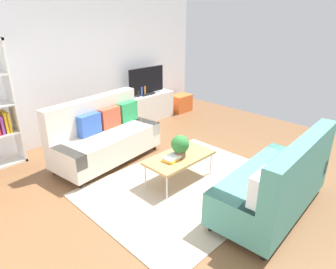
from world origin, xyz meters
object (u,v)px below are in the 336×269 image
object	(u,v)px
bottle_2	(145,91)
storage_trunk	(181,103)
coffee_table	(179,158)
potted_plant	(180,145)
vase_0	(125,96)
tv_console	(147,107)
table_book_0	(172,159)
couch_beige	(105,136)
tv	(147,82)
bottle_0	(138,94)
vase_1	(131,95)
bottle_1	(142,92)
couch_green	(277,183)

from	to	relation	value
bottle_2	storage_trunk	bearing A→B (deg)	-2.91
coffee_table	potted_plant	size ratio (longest dim) A/B	3.14
vase_0	tv_console	bearing A→B (deg)	-4.93
coffee_table	vase_0	distance (m)	2.75
potted_plant	table_book_0	xyz separation A→B (m)	(-0.17, 0.01, -0.17)
couch_beige	tv	xyz separation A→B (m)	(1.92, 1.07, 0.50)
tv	bottle_0	xyz separation A→B (m)	(-0.27, -0.02, -0.24)
couch_beige	coffee_table	xyz separation A→B (m)	(0.40, -1.42, -0.06)
tv	vase_1	size ratio (longest dim) A/B	7.78
vase_1	tv_console	bearing A→B (deg)	-6.87
potted_plant	bottle_1	bearing A→B (deg)	61.44
coffee_table	couch_green	bearing A→B (deg)	-78.58
table_book_0	bottle_0	bearing A→B (deg)	60.08
potted_plant	vase_1	bearing A→B (deg)	66.56
table_book_0	vase_1	xyz separation A→B (m)	(1.29, 2.57, 0.27)
tv	bottle_2	xyz separation A→B (m)	(-0.08, -0.02, -0.20)
tv	table_book_0	size ratio (longest dim) A/B	4.17
couch_beige	table_book_0	xyz separation A→B (m)	(0.22, -1.43, -0.01)
storage_trunk	bottle_1	world-z (taller)	bottle_1
coffee_table	bottle_2	distance (m)	2.89
storage_trunk	bottle_2	bearing A→B (deg)	177.09
bottle_1	table_book_0	bearing A→B (deg)	-121.56
couch_green	vase_0	distance (m)	4.05
table_book_0	bottle_1	bearing A→B (deg)	58.44
couch_green	tv_console	bearing A→B (deg)	68.73
storage_trunk	vase_1	xyz separation A→B (m)	(-1.51, 0.15, 0.48)
coffee_table	storage_trunk	world-z (taller)	storage_trunk
vase_0	vase_1	distance (m)	0.17
tv_console	storage_trunk	world-z (taller)	tv_console
coffee_table	bottle_2	world-z (taller)	bottle_2
couch_beige	potted_plant	bearing A→B (deg)	97.45
couch_beige	bottle_0	size ratio (longest dim) A/B	13.27
coffee_table	table_book_0	size ratio (longest dim) A/B	4.58
bottle_1	bottle_2	bearing A→B (deg)	0.00
bottle_1	bottle_2	size ratio (longest dim) A/B	0.99
tv_console	tv	xyz separation A→B (m)	(-0.00, -0.02, 0.63)
bottle_2	vase_1	bearing A→B (deg)	164.99
storage_trunk	bottle_0	distance (m)	1.46
coffee_table	tv_console	size ratio (longest dim) A/B	0.79
coffee_table	potted_plant	xyz separation A→B (m)	(-0.01, -0.02, 0.22)
couch_green	bottle_1	world-z (taller)	couch_green
couch_green	bottle_1	distance (m)	4.05
vase_0	potted_plant	bearing A→B (deg)	-110.29
couch_green	tv_console	world-z (taller)	couch_green
potted_plant	bottle_0	distance (m)	2.79
couch_beige	vase_0	size ratio (longest dim) A/B	14.52
tv_console	bottle_2	bearing A→B (deg)	-153.22
tv_console	vase_1	bearing A→B (deg)	173.13
vase_1	bottle_0	bearing A→B (deg)	-32.67
storage_trunk	potted_plant	world-z (taller)	potted_plant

